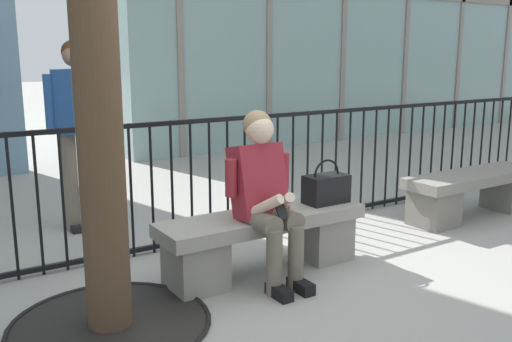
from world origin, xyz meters
TOP-DOWN VIEW (x-y plane):
  - ground_plane at (0.00, 0.00)m, footprint 60.00×60.00m
  - stone_bench at (0.00, 0.00)m, footprint 1.60×0.44m
  - seated_person_with_phone at (-0.07, -0.13)m, footprint 0.52×0.66m
  - handbag_on_bench at (0.58, -0.01)m, footprint 0.35×0.19m
  - bystander_at_railing at (-0.81, 1.80)m, footprint 0.55×0.40m
  - plaza_railing at (-0.00, 0.83)m, footprint 8.38×0.04m
  - stone_bench_far at (2.54, 0.09)m, footprint 1.60×0.44m

SIDE VIEW (x-z plane):
  - ground_plane at x=0.00m, z-range 0.00..0.00m
  - stone_bench at x=0.00m, z-range 0.05..0.50m
  - stone_bench_far at x=2.54m, z-range 0.05..0.50m
  - plaza_railing at x=0.00m, z-range 0.01..1.08m
  - handbag_on_bench at x=0.58m, z-range 0.39..0.74m
  - seated_person_with_phone at x=-0.07m, z-range 0.04..1.26m
  - bystander_at_railing at x=-0.81m, z-range 0.15..1.86m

